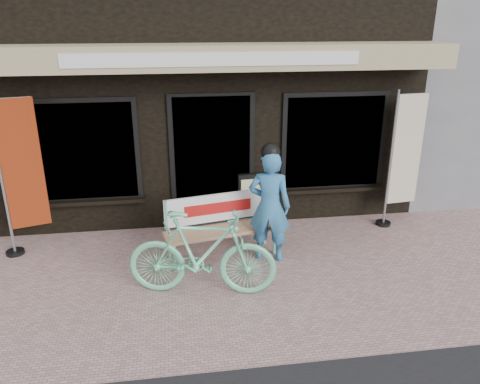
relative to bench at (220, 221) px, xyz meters
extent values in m
plane|color=tan|center=(-0.01, -0.94, -0.53)|extent=(70.00, 70.00, 0.00)
cube|color=black|center=(-0.01, 4.06, 1.27)|extent=(7.00, 6.00, 3.60)
cube|color=tan|center=(-0.01, 0.71, 2.22)|extent=(7.00, 0.80, 0.35)
cube|color=white|center=(-0.01, 0.30, 2.22)|extent=(4.00, 0.02, 0.18)
cube|color=black|center=(-0.01, 1.04, 0.57)|extent=(1.20, 0.06, 2.10)
cube|color=black|center=(-0.01, 1.03, 0.57)|extent=(1.35, 0.04, 2.20)
cube|color=black|center=(-2.01, 1.04, 0.82)|extent=(1.60, 0.06, 1.50)
cube|color=black|center=(1.99, 1.04, 0.82)|extent=(1.60, 0.06, 1.50)
cube|color=black|center=(-2.01, 1.03, 0.82)|extent=(1.75, 0.04, 1.65)
cube|color=black|center=(1.99, 1.03, 0.82)|extent=(1.75, 0.04, 1.65)
cube|color=black|center=(-2.01, 0.98, 0.02)|extent=(1.80, 0.18, 0.06)
cube|color=black|center=(1.99, 0.98, 0.02)|extent=(1.80, 0.18, 0.06)
cube|color=#59595B|center=(-0.01, 0.81, -0.45)|extent=(1.30, 0.45, 0.15)
cylinder|color=#6BD2A1|center=(-0.67, -0.42, -0.34)|extent=(0.05, 0.05, 0.39)
cylinder|color=#6BD2A1|center=(-0.74, -0.05, -0.34)|extent=(0.05, 0.05, 0.39)
cylinder|color=#6BD2A1|center=(0.78, -0.12, -0.34)|extent=(0.05, 0.05, 0.39)
cylinder|color=#6BD2A1|center=(0.71, 0.24, -0.34)|extent=(0.05, 0.05, 0.39)
cube|color=tan|center=(0.02, -0.09, -0.11)|extent=(1.71, 0.74, 0.05)
cylinder|color=#6BD2A1|center=(-0.76, -0.06, 0.12)|extent=(0.05, 0.05, 0.51)
cylinder|color=#6BD2A1|center=(0.72, 0.25, 0.12)|extent=(0.05, 0.05, 0.51)
cube|color=white|center=(-0.02, 0.11, 0.16)|extent=(1.55, 0.35, 0.42)
cube|color=#B21414|center=(-0.02, 0.09, 0.16)|extent=(0.98, 0.21, 0.17)
cylinder|color=#6BD2A1|center=(-0.75, -0.24, 0.04)|extent=(0.12, 0.41, 0.04)
cylinder|color=#6BD2A1|center=(0.79, 0.07, 0.04)|extent=(0.12, 0.41, 0.04)
imported|color=teal|center=(0.67, -0.24, 0.28)|extent=(0.68, 0.55, 1.62)
sphere|color=black|center=(0.67, -0.24, 1.06)|extent=(0.33, 0.33, 0.26)
imported|color=#6BD2A1|center=(-0.33, -1.00, 0.03)|extent=(1.91, 0.88, 1.11)
cylinder|color=gray|center=(-3.00, 0.42, 0.65)|extent=(0.05, 0.05, 2.35)
cylinder|color=gray|center=(-2.75, 0.50, 1.74)|extent=(0.52, 0.18, 0.03)
cube|color=maroon|center=(-2.73, 0.51, 0.81)|extent=(0.52, 0.19, 1.87)
cylinder|color=black|center=(-3.00, 0.42, -0.50)|extent=(0.32, 0.32, 0.05)
cylinder|color=gray|center=(2.81, 0.63, 0.60)|extent=(0.04, 0.04, 2.25)
cylinder|color=gray|center=(3.07, 0.65, 1.64)|extent=(0.51, 0.08, 0.02)
cube|color=beige|center=(3.09, 0.66, 0.75)|extent=(0.51, 0.09, 1.79)
cylinder|color=black|center=(2.81, 0.63, -0.50)|extent=(0.27, 0.27, 0.05)
cube|color=black|center=(0.62, 0.93, -0.08)|extent=(0.46, 0.12, 0.91)
cube|color=beige|center=(0.62, 0.88, 0.02)|extent=(0.38, 0.05, 0.55)
camera|label=1|loc=(-0.60, -6.12, 2.76)|focal=35.00mm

